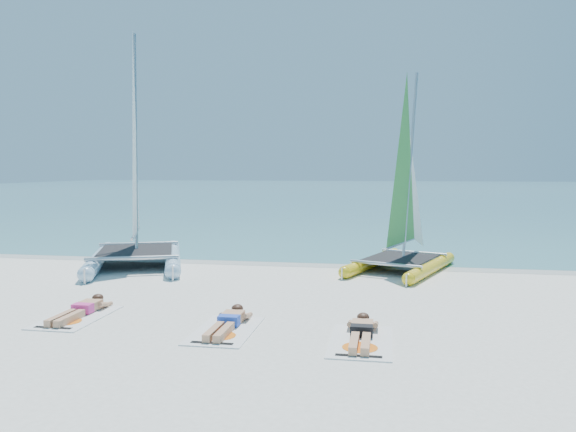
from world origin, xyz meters
name	(u,v)px	position (x,y,z in m)	size (l,w,h in m)	color
ground	(240,307)	(0.00, 0.00, 0.00)	(140.00, 140.00, 0.00)	white
sea	(364,190)	(0.00, 63.00, 0.01)	(140.00, 115.00, 0.01)	#69AFAA
wet_sand_strip	(287,262)	(0.00, 5.50, 0.00)	(140.00, 1.40, 0.01)	beige
catamaran_blue	(135,192)	(-4.27, 4.34, 2.14)	(4.26, 5.81, 7.17)	#ACCEE3
catamaran_yellow	(407,205)	(3.48, 5.14, 1.81)	(3.34, 4.64, 5.74)	yellow
towel_a	(76,317)	(-2.82, -1.37, 0.01)	(1.00, 1.85, 0.02)	white
sunbather_a	(82,309)	(-2.82, -1.18, 0.12)	(0.37, 1.73, 0.26)	tan
towel_b	(225,330)	(0.20, -1.72, 0.01)	(1.00, 1.85, 0.02)	white
sunbather_b	(228,321)	(0.20, -1.53, 0.12)	(0.37, 1.73, 0.26)	tan
towel_c	(361,341)	(2.55, -1.93, 0.01)	(1.00, 1.85, 0.02)	white
sunbather_c	(362,332)	(2.55, -1.74, 0.12)	(0.37, 1.73, 0.26)	tan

